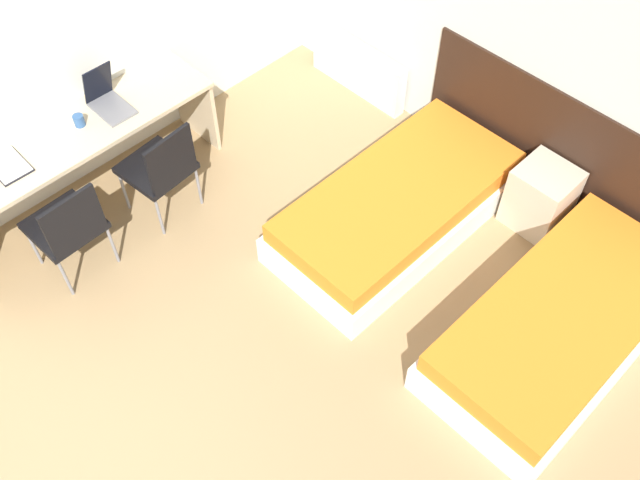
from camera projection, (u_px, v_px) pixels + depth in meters
The scene contains 13 objects.
wall_back at pixel (512, 22), 5.09m from camera, with size 5.38×0.05×2.70m.
wall_left at pixel (83, 16), 5.13m from camera, with size 0.05×5.24×2.70m.
headboard_panel at pixel (567, 159), 5.40m from camera, with size 2.58×0.03×1.04m.
bed_near_window at pixel (398, 207), 5.52m from camera, with size 0.99×2.04×0.42m.
bed_near_door at pixel (560, 324), 4.87m from camera, with size 0.99×2.04×0.42m.
nightstand at pixel (541, 197), 5.49m from camera, with size 0.43×0.41×0.55m.
radiator at pixel (358, 68), 6.50m from camera, with size 1.05×0.12×0.49m.
desk at pixel (73, 150), 5.36m from camera, with size 0.59×2.30×0.74m.
chair_near_laptop at pixel (161, 166), 5.38m from camera, with size 0.52×0.52×0.89m.
chair_near_notebook at pixel (67, 225), 5.03m from camera, with size 0.49×0.49×0.89m.
laptop at pixel (107, 99), 5.38m from camera, with size 0.35×0.24×0.35m.
open_notebook at pixel (8, 166), 5.04m from camera, with size 0.34×0.24×0.02m.
mug at pixel (79, 120), 5.27m from camera, with size 0.08×0.08×0.09m.
Camera 1 is at (2.14, 0.23, 4.40)m, focal length 40.00 mm.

